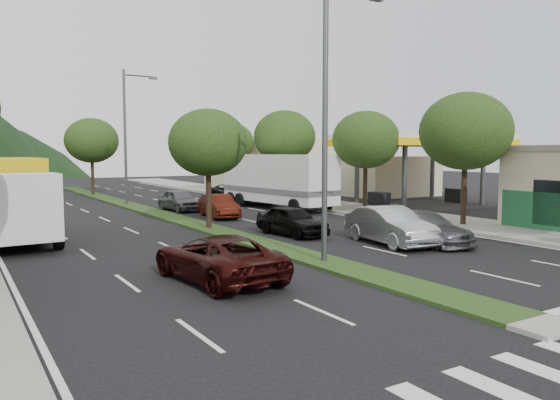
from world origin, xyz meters
TOP-DOWN VIEW (x-y plane):
  - ground at (0.00, 0.00)m, footprint 160.00×160.00m
  - sidewalk_right at (12.50, 25.00)m, footprint 5.00×90.00m
  - median at (0.00, 28.00)m, footprint 1.60×56.00m
  - gas_canopy at (19.00, 22.00)m, footprint 12.20×8.20m
  - bldg_right_far at (19.50, 44.00)m, footprint 10.00×16.00m
  - tree_r_b at (12.00, 12.00)m, footprint 4.80×4.80m
  - tree_r_c at (12.00, 20.00)m, footprint 4.40×4.40m
  - tree_r_d at (12.00, 30.00)m, footprint 5.00×5.00m
  - tree_r_e at (12.00, 40.00)m, footprint 4.60×4.60m
  - tree_med_near at (0.00, 18.00)m, footprint 4.00×4.00m
  - tree_med_far at (0.00, 44.00)m, footprint 4.80×4.80m
  - streetlight_near at (0.21, 8.00)m, footprint 2.60×0.25m
  - streetlight_mid at (0.21, 33.00)m, footprint 2.60×0.25m
  - sedan_silver at (4.82, 9.87)m, footprint 2.36×5.09m
  - suv_maroon at (-4.33, 7.62)m, footprint 2.80×5.35m
  - car_queue_a at (2.60, 14.19)m, footprint 2.07×4.30m
  - car_queue_b at (6.23, 9.19)m, footprint 2.16×4.85m
  - car_queue_c at (2.64, 22.46)m, footprint 2.03×4.40m
  - car_queue_d at (8.38, 32.46)m, footprint 2.39×4.97m
  - car_queue_e at (2.04, 27.46)m, footprint 2.01×4.35m
  - box_truck at (-9.00, 18.78)m, footprint 3.25×7.63m
  - motorhome at (8.53, 25.35)m, footprint 4.04×10.10m

SIDE VIEW (x-z plane):
  - ground at x=0.00m, z-range 0.00..0.00m
  - median at x=0.00m, z-range 0.00..0.12m
  - sidewalk_right at x=12.50m, z-range 0.00..0.15m
  - car_queue_d at x=8.38m, z-range 0.00..1.36m
  - car_queue_b at x=6.23m, z-range 0.00..1.38m
  - car_queue_c at x=2.64m, z-range 0.00..1.40m
  - car_queue_a at x=2.60m, z-range 0.00..1.42m
  - suv_maroon at x=-4.33m, z-range 0.00..1.44m
  - car_queue_e at x=2.04m, z-range 0.00..1.44m
  - sedan_silver at x=4.82m, z-range 0.00..1.61m
  - box_truck at x=-9.00m, z-range -0.10..3.60m
  - motorhome at x=8.53m, z-range 0.12..3.90m
  - bldg_right_far at x=19.50m, z-range 0.00..5.20m
  - tree_med_near at x=0.00m, z-range 1.42..7.44m
  - gas_canopy at x=19.00m, z-range 2.02..7.27m
  - tree_r_c at x=12.00m, z-range 1.51..7.99m
  - tree_r_e at x=12.00m, z-range 1.54..8.25m
  - tree_med_far at x=0.00m, z-range 1.54..8.47m
  - tree_r_b at x=12.00m, z-range 1.57..8.50m
  - tree_r_d at x=12.00m, z-range 1.60..8.76m
  - streetlight_near at x=0.21m, z-range 0.58..10.58m
  - streetlight_mid at x=0.21m, z-range 0.58..10.58m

